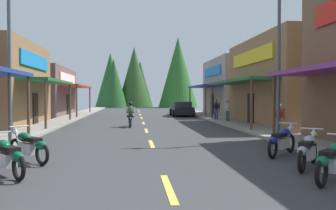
% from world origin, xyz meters
% --- Properties ---
extents(ground, '(10.25, 77.23, 0.10)m').
position_xyz_m(ground, '(0.00, 23.61, -0.05)').
color(ground, '#38383A').
extents(sidewalk_left, '(2.03, 77.23, 0.12)m').
position_xyz_m(sidewalk_left, '(-6.14, 23.61, 0.06)').
color(sidewalk_left, gray).
rests_on(sidewalk_left, ground).
extents(sidewalk_right, '(2.03, 77.23, 0.12)m').
position_xyz_m(sidewalk_right, '(6.14, 23.61, 0.06)').
color(sidewalk_right, gray).
rests_on(sidewalk_right, ground).
extents(centerline_dashes, '(0.16, 49.71, 0.01)m').
position_xyz_m(centerline_dashes, '(0.00, 25.63, 0.01)').
color(centerline_dashes, '#E0C64C').
rests_on(centerline_dashes, ground).
extents(storefront_left_far, '(9.27, 11.02, 4.68)m').
position_xyz_m(storefront_left_far, '(-10.84, 36.14, 2.34)').
color(storefront_left_far, brown).
rests_on(storefront_left_far, ground).
extents(storefront_right_middle, '(10.35, 11.07, 5.80)m').
position_xyz_m(storefront_right_middle, '(11.39, 23.36, 2.90)').
color(storefront_right_middle, olive).
rests_on(storefront_right_middle, ground).
extents(storefront_right_far, '(9.70, 9.88, 5.61)m').
position_xyz_m(storefront_right_far, '(11.06, 35.07, 2.81)').
color(storefront_right_far, gray).
rests_on(storefront_right_far, ground).
extents(streetlamp_left, '(2.13, 0.30, 6.78)m').
position_xyz_m(streetlamp_left, '(-5.22, 14.53, 4.36)').
color(streetlamp_left, '#474C51').
rests_on(streetlamp_left, ground).
extents(streetlamp_right, '(2.13, 0.30, 6.49)m').
position_xyz_m(streetlamp_right, '(5.21, 14.94, 4.20)').
color(streetlamp_right, '#474C51').
rests_on(streetlamp_right, ground).
extents(motorcycle_parked_right_2, '(1.65, 1.52, 1.04)m').
position_xyz_m(motorcycle_parked_right_2, '(3.74, 7.63, 0.49)').
color(motorcycle_parked_right_2, black).
rests_on(motorcycle_parked_right_2, ground).
extents(motorcycle_parked_right_3, '(1.40, 1.75, 1.04)m').
position_xyz_m(motorcycle_parked_right_3, '(3.91, 9.13, 0.49)').
color(motorcycle_parked_right_3, black).
rests_on(motorcycle_parked_right_3, ground).
extents(motorcycle_parked_right_4, '(1.58, 1.59, 1.04)m').
position_xyz_m(motorcycle_parked_right_4, '(4.06, 11.17, 0.49)').
color(motorcycle_parked_right_4, black).
rests_on(motorcycle_parked_right_4, ground).
extents(motorcycle_parked_left_1, '(1.42, 1.73, 1.04)m').
position_xyz_m(motorcycle_parked_left_1, '(-3.77, 8.92, 0.49)').
color(motorcycle_parked_left_1, black).
rests_on(motorcycle_parked_left_1, ground).
extents(motorcycle_parked_left_2, '(1.58, 1.59, 1.04)m').
position_xyz_m(motorcycle_parked_left_2, '(-3.77, 10.75, 0.49)').
color(motorcycle_parked_left_2, black).
rests_on(motorcycle_parked_left_2, ground).
extents(rider_cruising_lead, '(0.60, 2.14, 1.57)m').
position_xyz_m(rider_cruising_lead, '(-0.89, 22.51, 0.66)').
color(rider_cruising_lead, black).
rests_on(rider_cruising_lead, ground).
extents(pedestrian_by_shop, '(0.44, 0.44, 1.58)m').
position_xyz_m(pedestrian_by_shop, '(6.28, 16.68, 0.91)').
color(pedestrian_by_shop, '#726659').
rests_on(pedestrian_by_shop, ground).
extents(pedestrian_browsing, '(0.57, 0.28, 1.67)m').
position_xyz_m(pedestrian_browsing, '(5.67, 27.24, 0.97)').
color(pedestrian_browsing, '#333F8C').
rests_on(pedestrian_browsing, ground).
extents(pedestrian_waiting, '(0.40, 0.51, 1.67)m').
position_xyz_m(pedestrian_waiting, '(6.11, 25.49, 0.96)').
color(pedestrian_waiting, '#3F593F').
rests_on(pedestrian_waiting, ground).
extents(parked_car_curbside, '(2.09, 4.32, 1.40)m').
position_xyz_m(parked_car_curbside, '(3.93, 34.07, 0.69)').
color(parked_car_curbside, black).
rests_on(parked_car_curbside, ground).
extents(treeline_backdrop, '(17.53, 9.43, 11.97)m').
position_xyz_m(treeline_backdrop, '(1.17, 62.02, 5.15)').
color(treeline_backdrop, '#264D23').
rests_on(treeline_backdrop, ground).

